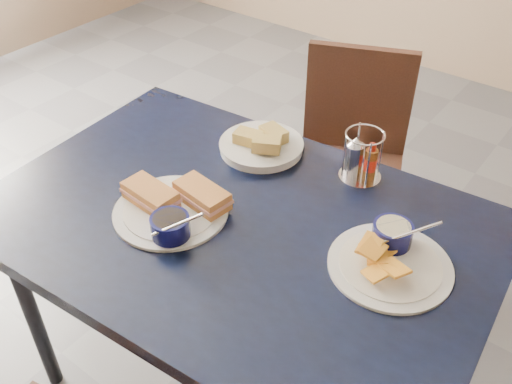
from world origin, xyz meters
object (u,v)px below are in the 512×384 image
Objects in this scene: chair_far at (359,148)px; condiment_caddy at (361,159)px; plantain_plate at (390,253)px; dining_table at (236,239)px; bread_basket at (262,145)px; sandwich_plate at (173,206)px.

condiment_caddy reaches higher than chair_far.
plantain_plate reaches higher than chair_far.
dining_table is 4.66× the size of plantain_plate.
bread_basket reaches higher than dining_table.
dining_table is 0.86m from chair_far.
sandwich_plate reaches higher than chair_far.
condiment_caddy is (0.15, 0.33, 0.12)m from dining_table.
bread_basket is at bearing -168.14° from condiment_caddy.
bread_basket is 0.28m from condiment_caddy.
bread_basket is at bearing 89.34° from sandwich_plate.
dining_table is 0.38m from plantain_plate.
plantain_plate is at bearing -58.46° from chair_far.
dining_table is 0.18m from sandwich_plate.
chair_far is 0.65m from condiment_caddy.
plantain_plate is at bearing 15.27° from dining_table.
plantain_plate is (0.35, 0.10, 0.09)m from dining_table.
chair_far is (-0.10, 0.83, -0.21)m from dining_table.
condiment_caddy is at bearing -64.04° from chair_far.
bread_basket is (-0.48, 0.17, 0.00)m from plantain_plate.
dining_table is at bearing -114.46° from condiment_caddy.
bread_basket is (-0.03, -0.56, 0.30)m from chair_far.
chair_far is 3.56× the size of bread_basket.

